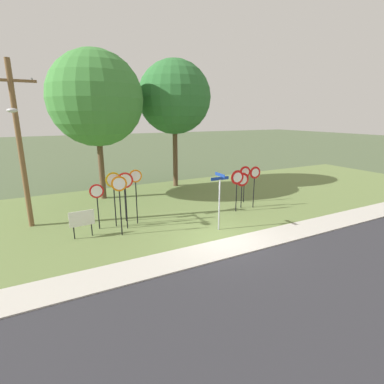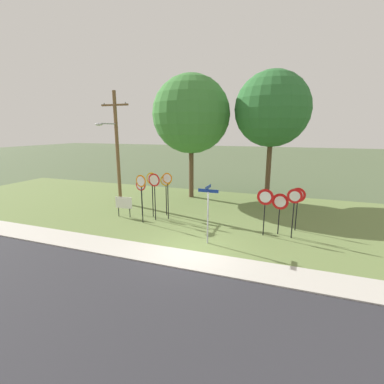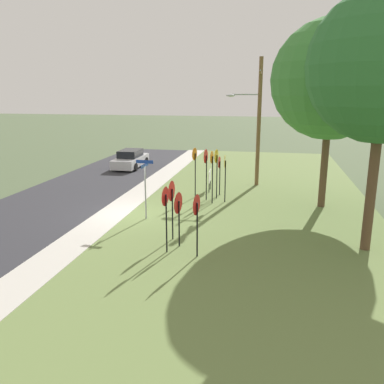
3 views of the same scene
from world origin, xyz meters
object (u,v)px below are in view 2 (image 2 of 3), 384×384
(utility_pole, at_px, (116,144))
(notice_board, at_px, (124,204))
(stop_sign_near_right, at_px, (152,185))
(stop_sign_far_center, at_px, (154,186))
(yield_sign_near_right, at_px, (280,205))
(yield_sign_far_left, at_px, (265,201))
(yield_sign_far_right, at_px, (294,202))
(oak_tree_left, at_px, (191,115))
(oak_tree_right, at_px, (272,109))
(stop_sign_near_left, at_px, (166,187))
(street_name_post, at_px, (208,209))
(stop_sign_far_right, at_px, (141,189))
(stop_sign_far_left, at_px, (141,190))
(yield_sign_near_left, at_px, (298,199))
(stop_sign_center_tall, at_px, (168,186))

(utility_pole, relative_size, notice_board, 6.24)
(stop_sign_near_right, xyz_separation_m, stop_sign_far_center, (0.43, -0.51, 0.03))
(yield_sign_near_right, bearing_deg, stop_sign_near_right, -174.06)
(yield_sign_near_right, relative_size, yield_sign_far_left, 0.89)
(notice_board, bearing_deg, yield_sign_far_right, -4.48)
(utility_pole, bearing_deg, oak_tree_left, 40.86)
(yield_sign_near_right, distance_m, oak_tree_right, 8.72)
(stop_sign_near_left, height_order, street_name_post, street_name_post)
(stop_sign_near_right, distance_m, notice_board, 2.12)
(stop_sign_far_right, xyz_separation_m, oak_tree_right, (6.27, 7.80, 4.62))
(street_name_post, height_order, oak_tree_left, oak_tree_left)
(stop_sign_far_left, relative_size, stop_sign_far_center, 0.80)
(stop_sign_far_left, bearing_deg, stop_sign_far_center, -22.30)
(stop_sign_far_center, distance_m, street_name_post, 4.47)
(stop_sign_far_center, relative_size, yield_sign_near_left, 1.20)
(stop_sign_near_left, distance_m, notice_board, 2.76)
(stop_sign_center_tall, bearing_deg, yield_sign_near_right, 2.40)
(stop_sign_near_right, height_order, stop_sign_far_left, stop_sign_near_right)
(stop_sign_center_tall, bearing_deg, stop_sign_far_right, -128.56)
(yield_sign_near_left, xyz_separation_m, yield_sign_far_right, (-0.19, -1.18, 0.14))
(utility_pole, bearing_deg, yield_sign_far_left, -14.85)
(stop_sign_center_tall, height_order, street_name_post, stop_sign_center_tall)
(stop_sign_far_right, bearing_deg, notice_board, 170.32)
(yield_sign_far_right, distance_m, street_name_post, 4.22)
(stop_sign_far_right, bearing_deg, yield_sign_far_right, 13.87)
(stop_sign_far_center, bearing_deg, street_name_post, -23.33)
(yield_sign_far_left, relative_size, utility_pole, 0.31)
(stop_sign_far_right, xyz_separation_m, street_name_post, (4.33, -1.49, -0.35))
(stop_sign_far_left, relative_size, yield_sign_near_right, 1.05)
(stop_sign_center_tall, xyz_separation_m, notice_board, (-2.71, -0.54, -1.17))
(stop_sign_near_right, height_order, yield_sign_near_right, stop_sign_near_right)
(stop_sign_near_left, bearing_deg, stop_sign_far_right, -116.48)
(stop_sign_near_right, bearing_deg, oak_tree_left, 92.23)
(street_name_post, bearing_deg, utility_pole, 151.44)
(stop_sign_far_left, bearing_deg, utility_pole, 150.56)
(stop_sign_far_left, distance_m, yield_sign_far_right, 8.87)
(yield_sign_far_left, distance_m, utility_pole, 11.06)
(stop_sign_far_right, bearing_deg, yield_sign_near_right, 16.62)
(street_name_post, distance_m, oak_tree_left, 10.25)
(stop_sign_near_right, distance_m, yield_sign_near_left, 8.23)
(street_name_post, bearing_deg, yield_sign_far_left, 39.14)
(stop_sign_far_right, distance_m, yield_sign_far_left, 6.72)
(stop_sign_far_right, bearing_deg, stop_sign_far_left, 131.83)
(oak_tree_left, xyz_separation_m, oak_tree_right, (5.75, 1.00, 0.30))
(stop_sign_near_right, xyz_separation_m, stop_sign_far_left, (-0.80, 0.06, -0.40))
(stop_sign_near_left, bearing_deg, utility_pole, 157.25)
(stop_sign_far_center, height_order, oak_tree_left, oak_tree_left)
(stop_sign_far_right, distance_m, yield_sign_far_right, 8.07)
(stop_sign_near_right, distance_m, oak_tree_left, 7.08)
(stop_sign_far_left, height_order, yield_sign_near_left, yield_sign_near_left)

